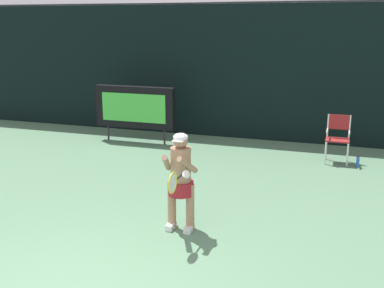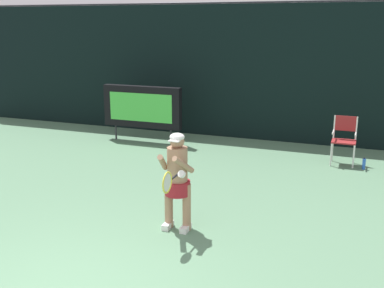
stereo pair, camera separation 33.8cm
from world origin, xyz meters
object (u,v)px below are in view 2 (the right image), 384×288
at_px(scoreboard, 142,107).
at_px(tennis_player, 177,177).
at_px(umpire_chair, 344,137).
at_px(tennis_racket, 168,182).
at_px(water_bottle, 364,164).

relative_size(scoreboard, tennis_player, 1.44).
height_order(umpire_chair, tennis_player, tennis_player).
bearing_deg(tennis_racket, umpire_chair, 75.26).
xyz_separation_m(water_bottle, tennis_racket, (-2.57, -4.80, 0.84)).
distance_m(umpire_chair, water_bottle, 0.74).
xyz_separation_m(tennis_player, tennis_racket, (0.09, -0.56, 0.11)).
distance_m(scoreboard, umpire_chair, 5.18).
height_order(scoreboard, water_bottle, scoreboard).
bearing_deg(umpire_chair, tennis_racket, -112.47).
height_order(scoreboard, tennis_racket, scoreboard).
xyz_separation_m(scoreboard, umpire_chair, (5.17, -0.23, -0.33)).
distance_m(umpire_chair, tennis_racket, 5.52).
xyz_separation_m(scoreboard, tennis_player, (2.97, -4.76, -0.10)).
bearing_deg(tennis_player, tennis_racket, -80.86).
xyz_separation_m(water_bottle, tennis_player, (-2.66, -4.25, 0.72)).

